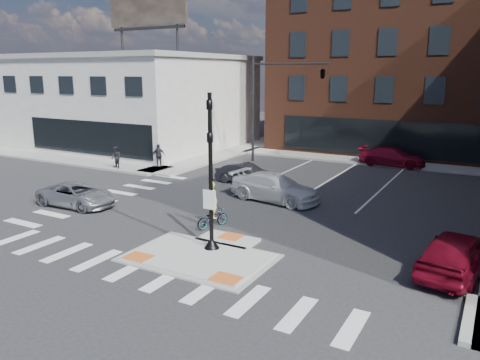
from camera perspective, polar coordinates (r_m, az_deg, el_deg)
The scene contains 17 objects.
ground at distance 18.20m, azimuth -4.15°, elevation -9.01°, with size 120.00×120.00×0.00m, color #28282B.
refuge_island at distance 17.99m, azimuth -4.61°, elevation -9.13°, with size 5.40×4.65×0.13m.
sidewalk_nw at distance 39.85m, azimuth -12.19°, elevation 3.00°, with size 23.50×20.50×0.15m.
sidewalk_n at distance 37.20m, azimuth 19.01°, elevation 1.88°, with size 26.00×3.00×0.15m, color gray.
building_nw at distance 46.34m, azimuth -13.47°, elevation 9.48°, with size 20.40×16.40×14.40m.
building_n at distance 46.46m, azimuth 22.10°, elevation 13.33°, with size 24.40×18.40×15.50m.
building_far_left at distance 67.39m, azimuth 18.26°, elevation 10.86°, with size 10.00×12.00×10.00m, color slate.
signal_pole at distance 17.78m, azimuth -3.57°, elevation -1.54°, with size 0.60×0.60×5.98m.
mast_arm_signal at distance 34.51m, azimuth 7.67°, elevation 11.91°, with size 6.10×2.24×8.00m.
silver_suv at distance 25.70m, azimuth -19.25°, elevation -1.71°, with size 1.99×4.33×1.20m, color #AAABB1.
red_sedan at distance 17.85m, azimuth 24.95°, elevation -8.05°, with size 1.82×4.53×1.54m, color maroon.
white_pickup at distance 25.30m, azimuth 4.25°, elevation -0.92°, with size 2.06×5.06×1.47m, color silver.
bg_car_dark at distance 29.19m, azimuth 0.68°, elevation 0.79°, with size 1.33×3.81×1.26m, color #26262B.
bg_car_red at distance 36.40m, azimuth 18.05°, elevation 2.69°, with size 1.93×4.74×1.38m, color maroon.
cyclist at distance 20.95m, azimuth -3.38°, elevation -3.95°, with size 1.11×1.74×2.11m.
pedestrian_a at distance 34.18m, azimuth -14.89°, elevation 2.68°, with size 0.76×0.59×1.56m, color black.
pedestrian_b at distance 34.19m, azimuth -9.89°, elevation 2.99°, with size 0.96×0.40×1.64m, color #2C2831.
Camera 1 is at (9.39, -14.02, 6.83)m, focal length 35.00 mm.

